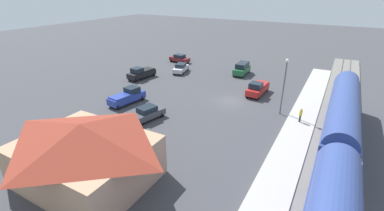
# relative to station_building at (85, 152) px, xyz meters

# --- Properties ---
(ground_plane) EXTENTS (200.00, 200.00, 0.00)m
(ground_plane) POSITION_rel_station_building_xyz_m (-4.00, -22.00, -2.77)
(ground_plane) COLOR #424247
(railway_track) EXTENTS (4.80, 70.00, 0.30)m
(railway_track) POSITION_rel_station_building_xyz_m (-18.00, -22.00, -2.67)
(railway_track) COLOR slate
(railway_track) RESTS_ON ground
(platform) EXTENTS (3.20, 46.00, 0.30)m
(platform) POSITION_rel_station_building_xyz_m (-14.00, -22.00, -2.62)
(platform) COLOR #B7B2A8
(platform) RESTS_ON ground
(station_building) EXTENTS (11.11, 9.03, 5.34)m
(station_building) POSITION_rel_station_building_xyz_m (0.00, 0.00, 0.00)
(station_building) COLOR tan
(station_building) RESTS_ON ground
(pedestrian_on_platform) EXTENTS (0.36, 0.36, 1.71)m
(pedestrian_on_platform) POSITION_rel_station_building_xyz_m (-13.86, -19.45, -1.49)
(pedestrian_on_platform) COLOR #333338
(pedestrian_on_platform) RESTS_ON platform
(pickup_blue) EXTENTS (2.77, 5.64, 2.14)m
(pickup_blue) POSITION_rel_station_building_xyz_m (8.42, -14.28, -1.74)
(pickup_blue) COLOR #283D9E
(pickup_blue) RESTS_ON ground
(pickup_red) EXTENTS (2.21, 5.49, 2.14)m
(pickup_red) POSITION_rel_station_building_xyz_m (-6.58, -26.46, -1.74)
(pickup_red) COLOR red
(pickup_red) RESTS_ON ground
(suv_green) EXTENTS (2.07, 4.94, 2.22)m
(suv_green) POSITION_rel_station_building_xyz_m (-0.97, -35.22, -1.62)
(suv_green) COLOR #236638
(suv_green) RESTS_ON ground
(sedan_silver) EXTENTS (2.75, 4.79, 1.74)m
(sedan_silver) POSITION_rel_station_building_xyz_m (9.70, -30.72, -1.89)
(sedan_silver) COLOR silver
(sedan_silver) RESTS_ON ground
(sedan_maroon) EXTENTS (4.67, 2.64, 1.74)m
(sedan_maroon) POSITION_rel_station_building_xyz_m (13.85, -37.03, -1.89)
(sedan_maroon) COLOR maroon
(sedan_maroon) RESTS_ON ground
(pickup_black) EXTENTS (2.68, 5.62, 2.14)m
(pickup_black) POSITION_rel_station_building_xyz_m (13.92, -24.09, -1.74)
(pickup_black) COLOR black
(pickup_black) RESTS_ON ground
(sedan_charcoal) EXTENTS (2.84, 4.81, 1.74)m
(sedan_charcoal) POSITION_rel_station_building_xyz_m (2.75, -11.48, -1.89)
(sedan_charcoal) COLOR #47494F
(sedan_charcoal) RESTS_ON ground
(light_pole_near_platform) EXTENTS (0.44, 0.44, 7.25)m
(light_pole_near_platform) POSITION_rel_station_building_xyz_m (-11.20, -21.22, 1.84)
(light_pole_near_platform) COLOR #515156
(light_pole_near_platform) RESTS_ON ground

